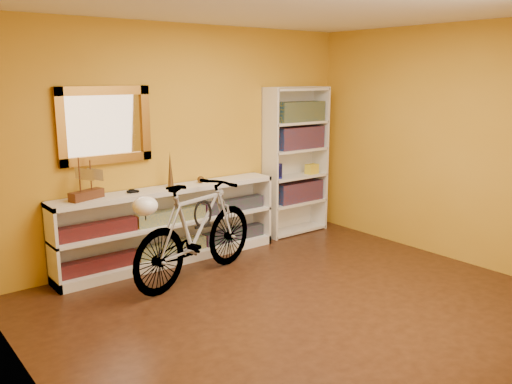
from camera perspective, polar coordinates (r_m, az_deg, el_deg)
floor at (r=4.92m, az=5.14°, el=-12.34°), size 4.50×4.00×0.01m
ceiling at (r=4.50m, az=5.82°, el=19.43°), size 4.50×4.00×0.01m
back_wall at (r=6.13m, az=-7.56°, el=5.27°), size 4.50×0.01×2.60m
left_wall at (r=3.43m, az=-23.15°, el=-1.25°), size 0.01×4.00×2.60m
right_wall at (r=6.28m, az=20.65°, el=4.76°), size 0.01×4.00×2.60m
gilt_mirror at (r=5.65m, az=-15.81°, el=6.86°), size 0.98×0.06×0.78m
wall_socket at (r=6.81m, az=-0.69°, el=-2.92°), size 0.09×0.02×0.09m
console_unit at (r=5.98m, az=-9.11°, el=-3.52°), size 2.60×0.35×0.85m
cd_row_lower at (r=6.04m, az=-8.93°, el=-5.89°), size 2.50×0.13×0.14m
cd_row_upper at (r=5.93m, az=-9.05°, el=-2.54°), size 2.50×0.13×0.14m
model_ship at (r=5.47m, az=-17.74°, el=1.41°), size 0.38×0.24×0.43m
toy_car at (r=5.69m, az=-12.98°, el=-0.08°), size 0.00×0.00×0.00m
bronze_ornament at (r=5.85m, az=-9.13°, el=2.37°), size 0.07×0.07×0.39m
decorative_orb at (r=6.07m, az=-5.92°, el=1.32°), size 0.08×0.08×0.08m
bookcase at (r=6.96m, az=4.28°, el=3.27°), size 0.90×0.30×1.90m
book_row_a at (r=7.07m, az=4.52°, el=0.07°), size 0.70×0.22×0.26m
book_row_b at (r=6.95m, az=4.62°, el=5.80°), size 0.70×0.22×0.28m
book_row_c at (r=6.92m, az=4.67°, el=8.55°), size 0.70×0.22×0.25m
travel_mug at (r=6.76m, az=2.46°, el=2.26°), size 0.09×0.09×0.19m
red_tin at (r=6.78m, az=2.92°, el=8.22°), size 0.17×0.17×0.18m
yellow_bag at (r=7.12m, az=5.97°, el=2.46°), size 0.17×0.12×0.13m
bicycle at (r=5.43m, az=-6.37°, el=-4.11°), size 0.92×1.80×1.02m
helmet at (r=4.88m, az=-11.74°, el=-1.47°), size 0.23×0.22×0.17m
u_lock at (r=5.47m, az=-5.69°, el=-2.32°), size 0.21×0.02×0.21m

